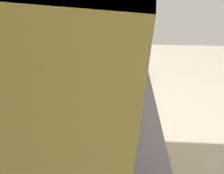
{
  "coord_description": "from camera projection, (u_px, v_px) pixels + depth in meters",
  "views": [
    {
      "loc": [
        -1.7,
        1.12,
        1.96
      ],
      "look_at": [
        -0.6,
        1.17,
        1.16
      ],
      "focal_mm": 27.84,
      "sensor_mm": 36.0,
      "label": 1
    }
  ],
  "objects": [
    {
      "name": "counter_run",
      "position": [
        119.0,
        127.0,
        1.96
      ],
      "size": [
        3.12,
        0.67,
        0.88
      ],
      "color": "#D1C273",
      "rests_on": "ground_plane"
    },
    {
      "name": "kettle",
      "position": [
        128.0,
        40.0,
        2.71
      ],
      "size": [
        0.21,
        0.15,
        0.18
      ],
      "color": "red",
      "rests_on": "counter_run"
    },
    {
      "name": "ground_plane",
      "position": [
        196.0,
        130.0,
        2.49
      ],
      "size": [
        6.24,
        6.24,
        0.0
      ],
      "primitive_type": "plane",
      "color": "gray"
    },
    {
      "name": "bowl",
      "position": [
        129.0,
        52.0,
        2.46
      ],
      "size": [
        0.14,
        0.14,
        0.06
      ],
      "color": "gold",
      "rests_on": "counter_run"
    },
    {
      "name": "oven_range",
      "position": [
        120.0,
        54.0,
        3.46
      ],
      "size": [
        0.65,
        0.63,
        1.06
      ],
      "color": "#B7BABF",
      "rests_on": "ground_plane"
    },
    {
      "name": "wall_back",
      "position": [
        84.0,
        36.0,
        1.75
      ],
      "size": [
        4.02,
        0.12,
        2.71
      ],
      "primitive_type": "cube",
      "color": "beige",
      "rests_on": "ground_plane"
    },
    {
      "name": "microwave",
      "position": [
        120.0,
        64.0,
        1.96
      ],
      "size": [
        0.53,
        0.36,
        0.27
      ],
      "color": "white",
      "rests_on": "counter_run"
    }
  ]
}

